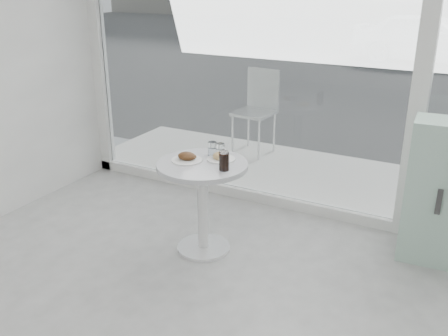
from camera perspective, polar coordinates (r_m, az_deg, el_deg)
The scene contains 12 objects.
storefront at distance 4.45m, azimuth 11.47°, elevation 15.25°, with size 5.00×0.14×3.00m.
main_table at distance 3.98m, azimuth -2.45°, elevation -2.36°, with size 0.72×0.72×0.77m.
patio_deck at distance 5.63m, azimuth 11.94°, elevation -1.35°, with size 5.60×1.60×0.05m, color silver.
street at distance 17.42m, azimuth 23.96°, elevation 12.38°, with size 40.00×24.00×0.00m, color #3C3C3C.
mint_cabinet at distance 4.20m, azimuth 23.62°, elevation -2.62°, with size 0.55×0.39×1.15m.
patio_chair at distance 6.21m, azimuth 3.87°, elevation 7.11°, with size 0.49×0.49×1.03m.
car_white at distance 14.21m, azimuth 22.20°, elevation 13.61°, with size 1.50×3.73×1.27m, color silver.
plate_fritter at distance 3.94m, azimuth -4.21°, elevation 1.19°, with size 0.25×0.25×0.07m.
plate_donut at distance 3.96m, azimuth -0.34°, elevation 1.23°, with size 0.23×0.23×0.05m.
water_tumbler_a at distance 4.04m, azimuth -1.34°, elevation 2.11°, with size 0.07×0.07×0.12m.
water_tumbler_b at distance 4.02m, azimuth -0.42°, elevation 1.97°, with size 0.07×0.07×0.11m.
cola_glass at distance 3.73m, azimuth 0.01°, elevation 0.79°, with size 0.08×0.08×0.15m.
Camera 1 is at (1.37, -1.24, 2.14)m, focal length 40.00 mm.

